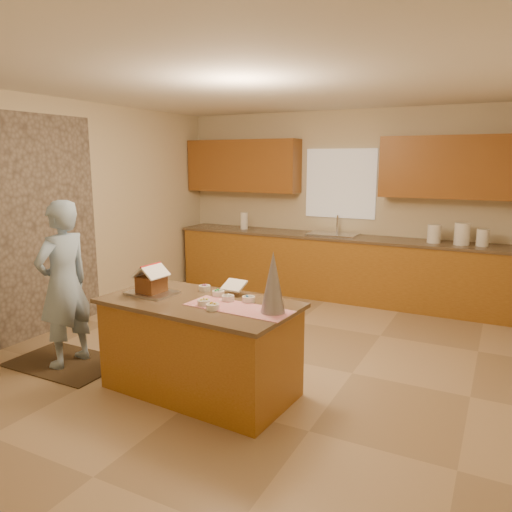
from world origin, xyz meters
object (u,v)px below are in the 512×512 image
Objects in this scene: island_base at (200,349)px; gingerbread_house at (151,281)px; tinsel_tree at (273,282)px; boy at (64,284)px.

island_base is 0.73m from gingerbread_house.
tinsel_tree is at bearing 3.67° from island_base.
island_base is 1.54m from boy.
boy is (-2.17, -0.11, -0.24)m from tinsel_tree.
gingerbread_house is at bearing 98.26° from boy.
island_base is at bearing 179.68° from tinsel_tree.
island_base is at bearing 96.61° from boy.
tinsel_tree is at bearing 95.06° from boy.
gingerbread_house is (-1.19, -0.01, -0.13)m from tinsel_tree.
tinsel_tree is 2.19m from boy.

